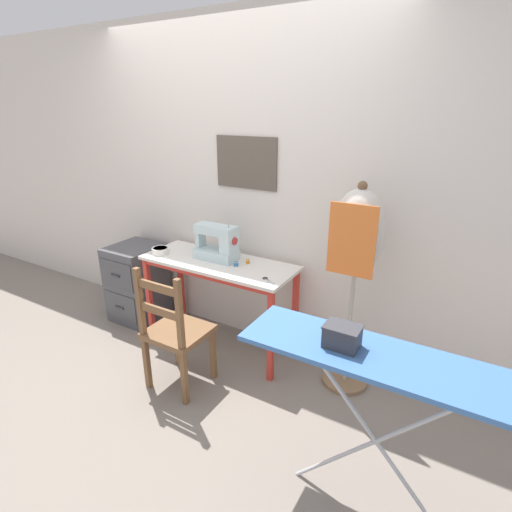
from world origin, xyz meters
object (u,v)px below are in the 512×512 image
Objects in this scene: filing_cabinet at (137,282)px; sewing_machine at (218,244)px; fabric_bowl at (161,250)px; storage_box at (342,336)px; thread_spool_mid_table at (248,262)px; wooden_chair at (175,332)px; ironing_board at (386,367)px; scissors at (267,280)px; dress_form at (357,243)px; thread_spool_near_machine at (236,264)px.

sewing_machine is at bearing 2.00° from filing_cabinet.
fabric_bowl is 0.90× the size of storage_box.
wooden_chair is (-0.18, -0.66, -0.34)m from thread_spool_mid_table.
thread_spool_mid_table is (0.73, 0.17, -0.01)m from fabric_bowl.
thread_spool_mid_table is at bearing 144.05° from ironing_board.
dress_form is (0.56, 0.17, 0.32)m from scissors.
fabric_bowl is at bearing -174.70° from dress_form.
scissors is at bearing -4.78° from filing_cabinet.
wooden_chair is 1.30× the size of filing_cabinet.
ironing_board is (0.42, -0.88, -0.23)m from dress_form.
wooden_chair is 5.82× the size of storage_box.
scissors is 2.84× the size of thread_spool_near_machine.
scissors is 0.34m from thread_spool_mid_table.
sewing_machine is 2.50× the size of fabric_bowl.
storage_box reaches higher than ironing_board.
thread_spool_mid_table is 1.55m from ironing_board.
scissors is at bearing -16.28° from sewing_machine.
thread_spool_near_machine is (-0.33, 0.11, 0.02)m from scissors.
filing_cabinet is at bearing 160.92° from ironing_board.
scissors is at bearing 44.98° from wooden_chair.
thread_spool_mid_table is 0.76m from wooden_chair.
ironing_board is 8.13× the size of storage_box.
wooden_chair is 1.36m from dress_form.
ironing_board is at bearing -35.95° from thread_spool_mid_table.
storage_box is (1.06, -0.93, 0.18)m from thread_spool_mid_table.
scissors reaches higher than filing_cabinet.
wooden_chair reaches higher than ironing_board.
thread_spool_near_machine is at bearing 142.90° from storage_box.
filing_cabinet is (-0.43, 0.10, -0.43)m from fabric_bowl.
fabric_bowl is 1.17× the size of scissors.
dress_form is at bearing 16.53° from scissors.
filing_cabinet is (-0.92, -0.03, -0.53)m from sewing_machine.
storage_box is at bearing -76.10° from dress_form.
storage_box is (1.11, -0.84, 0.17)m from thread_spool_near_machine.
filing_cabinet is (-1.17, -0.07, -0.42)m from thread_spool_mid_table.
sewing_machine reaches higher than thread_spool_mid_table.
scissors is 0.77× the size of storage_box.
storage_box is (-0.20, -0.02, 0.10)m from ironing_board.
wooden_chair is at bearing 169.92° from ironing_board.
storage_box is (1.30, -0.89, 0.06)m from sewing_machine.
thread_spool_mid_table is at bearing 3.60° from filing_cabinet.
fabric_bowl is at bearing -166.70° from thread_spool_mid_table.
wooden_chair is at bearing -148.44° from dress_form.
dress_form reaches higher than storage_box.
scissors is 1.09m from storage_box.
fabric_bowl is 3.32× the size of thread_spool_near_machine.
fabric_bowl is at bearing 178.83° from scissors.
thread_spool_mid_table is 1.42m from storage_box.
filing_cabinet is 0.55× the size of ironing_board.
ironing_board reaches higher than thread_spool_mid_table.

